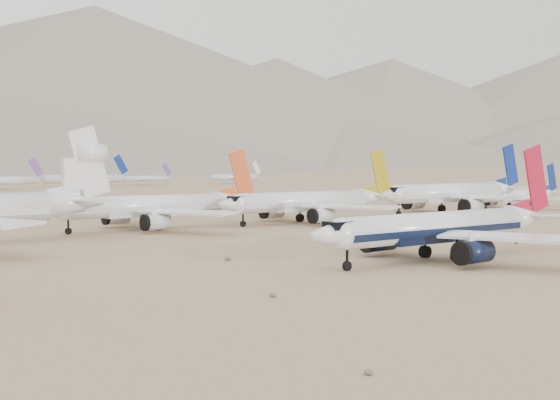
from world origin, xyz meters
name	(u,v)px	position (x,y,z in m)	size (l,w,h in m)	color
ground	(434,255)	(0.00, 0.00, 0.00)	(7000.00, 7000.00, 0.00)	#9A7B5A
main_airliner	(444,227)	(-3.29, -4.85, 4.96)	(51.13, 49.94, 18.04)	white
row2_navy_widebody	(453,193)	(79.97, 62.29, 5.68)	(57.19, 55.93, 20.35)	white
row2_gold_tail	(311,202)	(25.50, 61.34, 5.08)	(51.06, 49.94, 18.18)	white
row2_orange_tail	(154,206)	(-13.43, 68.76, 5.04)	(50.30, 49.21, 17.94)	white
row2_blue_far	(517,196)	(113.04, 64.12, 3.97)	(40.09, 39.20, 14.25)	white
foothills	(142,129)	(526.68, 1100.00, 67.15)	(4637.50, 1395.00, 155.00)	slate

